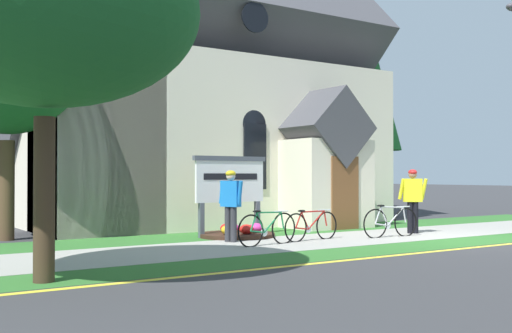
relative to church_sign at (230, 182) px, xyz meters
name	(u,v)px	position (x,y,z in m)	size (l,w,h in m)	color
ground	(353,228)	(4.34, 0.13, -1.37)	(140.00, 140.00, 0.00)	#333335
sidewalk_slab	(335,239)	(1.67, -2.16, -1.37)	(32.00, 2.76, 0.01)	#99968E
grass_verge	(399,248)	(1.67, -4.24, -1.37)	(32.00, 1.40, 0.01)	#2D6628
church_lawn	(276,232)	(1.67, 0.31, -1.37)	(24.00, 2.18, 0.01)	#2D6628
curb_paint_stripe	(431,252)	(1.67, -5.09, -1.37)	(28.00, 0.16, 0.01)	yellow
church_building	(175,83)	(1.32, 5.91, 3.40)	(11.85, 11.55, 13.35)	beige
church_sign	(230,182)	(0.00, 0.00, 0.00)	(2.17, 0.21, 2.05)	#474C56
flower_bed	(237,233)	(0.00, -0.35, -1.27)	(1.91, 1.91, 0.34)	#382319
bicycle_black	(267,228)	(-0.43, -2.30, -1.00)	(1.71, 0.26, 0.81)	black
bicycle_yellow	(390,222)	(3.17, -2.53, -0.99)	(1.74, 0.16, 0.85)	black
bicycle_orange	(311,226)	(1.01, -2.05, -1.01)	(1.71, 0.20, 0.77)	black
cyclist_in_orange_jersey	(413,196)	(4.39, -2.15, -0.36)	(0.52, 0.63, 1.71)	black
cyclist_in_yellow_jersey	(231,200)	(-0.77, -1.29, -0.40)	(0.37, 0.74, 1.67)	#2D2D33
roadside_conifer	(360,72)	(7.71, 3.41, 4.03)	(3.00, 3.00, 8.39)	#4C3823
yard_deciduous_tree	(7,74)	(-5.01, 2.05, 2.63)	(3.41, 3.41, 5.51)	#4C3823
verge_sapling	(45,11)	(-5.84, -4.41, 2.59)	(4.54, 4.54, 5.39)	#3D2D1E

